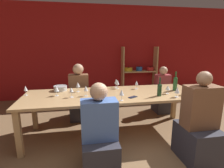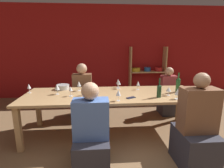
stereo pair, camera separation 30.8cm
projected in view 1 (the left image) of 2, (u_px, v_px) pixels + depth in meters
The scene contains 23 objects.
wall_back_red at pixel (104, 52), 5.24m from camera, with size 8.80×0.06×2.70m.
shelf_unit at pixel (139, 79), 5.41m from camera, with size 1.08×0.30×1.52m.
dining_table at pixel (113, 97), 3.03m from camera, with size 3.01×1.05×0.75m.
mixing_bowl at pixel (60, 88), 3.22m from camera, with size 0.25×0.25×0.09m.
wine_bottle_green at pixel (175, 83), 3.22m from camera, with size 0.07×0.07×0.35m.
wine_bottle_dark at pixel (160, 89), 2.87m from camera, with size 0.07×0.07×0.31m.
wine_glass_white_a at pixel (137, 83), 3.33m from camera, with size 0.07×0.07×0.16m.
wine_glass_red_a at pixel (78, 85), 3.13m from camera, with size 0.07×0.07×0.18m.
wine_glass_empty_a at pixel (25, 88), 2.90m from camera, with size 0.07×0.07×0.17m.
wine_glass_white_b at pixel (122, 93), 2.62m from camera, with size 0.07×0.07×0.17m.
wine_glass_red_b at pixel (117, 82), 3.35m from camera, with size 0.08×0.08×0.17m.
wine_glass_empty_b at pixel (56, 89), 2.87m from camera, with size 0.08×0.08×0.18m.
wine_glass_empty_c at pixel (86, 89), 2.86m from camera, with size 0.07×0.07×0.17m.
wine_glass_white_c at pixel (177, 90), 2.80m from camera, with size 0.08×0.08×0.17m.
wine_glass_red_c at pixel (71, 90), 2.79m from camera, with size 0.06×0.06×0.16m.
wine_glass_empty_d at pixel (116, 81), 3.45m from camera, with size 0.07×0.07×0.18m.
wine_glass_white_d at pixel (168, 88), 2.99m from camera, with size 0.08×0.08×0.14m.
wine_glass_red_d at pixel (185, 89), 2.93m from camera, with size 0.08×0.08×0.15m.
cell_phone at pixel (133, 97), 2.81m from camera, with size 0.16×0.14×0.01m.
person_near_a at pixel (100, 140), 2.19m from camera, with size 0.44×0.55×1.15m.
person_far_a at pixel (162, 95), 4.15m from camera, with size 0.34×0.43×1.09m.
person_near_b at pixel (198, 129), 2.38m from camera, with size 0.45×0.56×1.25m.
person_far_b at pixel (79, 99), 3.76m from camera, with size 0.41×0.51×1.19m.
Camera 1 is at (-0.71, -1.45, 1.58)m, focal length 28.00 mm.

